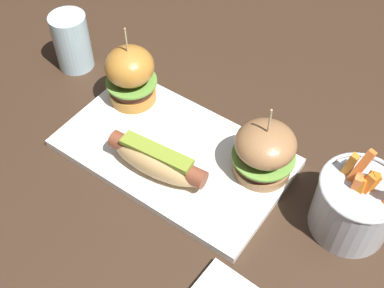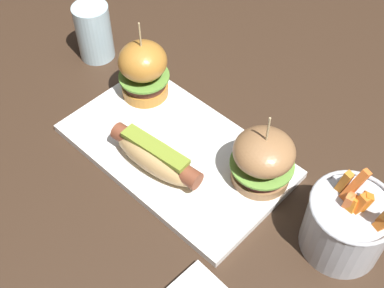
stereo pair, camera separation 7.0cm
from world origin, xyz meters
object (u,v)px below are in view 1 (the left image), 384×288
(platter_main, at_px, (174,152))
(fries_bucket, at_px, (355,205))
(slider_left, at_px, (131,75))
(water_glass, at_px, (72,42))
(slider_right, at_px, (264,151))
(hot_dog, at_px, (157,160))

(platter_main, bearing_deg, fries_bucket, 8.54)
(slider_left, height_order, water_glass, slider_left)
(slider_right, height_order, water_glass, slider_right)
(hot_dog, xyz_separation_m, fries_bucket, (0.28, 0.09, 0.01))
(hot_dog, xyz_separation_m, water_glass, (-0.30, 0.12, 0.01))
(slider_left, distance_m, water_glass, 0.16)
(platter_main, xyz_separation_m, slider_left, (-0.13, 0.05, 0.06))
(fries_bucket, bearing_deg, hot_dog, -161.77)
(water_glass, bearing_deg, slider_right, -3.21)
(slider_right, height_order, fries_bucket, slider_right)
(platter_main, xyz_separation_m, slider_right, (0.14, 0.05, 0.05))
(hot_dog, bearing_deg, slider_left, 142.86)
(hot_dog, bearing_deg, platter_main, 97.73)
(platter_main, distance_m, water_glass, 0.30)
(fries_bucket, bearing_deg, slider_left, 178.43)
(fries_bucket, relative_size, water_glass, 1.30)
(slider_left, relative_size, fries_bucket, 1.06)
(slider_left, xyz_separation_m, slider_right, (0.27, -0.01, -0.01))
(slider_right, bearing_deg, platter_main, -160.46)
(slider_right, bearing_deg, water_glass, 176.79)
(platter_main, relative_size, fries_bucket, 2.59)
(slider_left, xyz_separation_m, water_glass, (-0.16, 0.02, -0.01))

